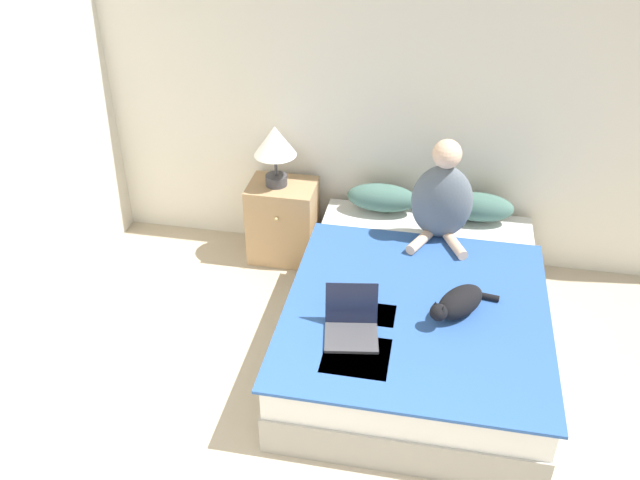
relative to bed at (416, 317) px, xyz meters
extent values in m
cube|color=beige|center=(-0.20, 1.13, 1.05)|extent=(5.54, 0.05, 2.55)
cube|color=#9E998E|center=(0.00, 0.01, -0.10)|extent=(1.53, 2.12, 0.25)
cube|color=silver|center=(0.00, 0.01, 0.12)|extent=(1.50, 2.08, 0.19)
cube|color=#2D569E|center=(0.00, -0.20, 0.22)|extent=(1.57, 1.69, 0.02)
cube|color=silver|center=(-0.30, -0.68, 0.23)|extent=(0.37, 0.34, 0.01)
cube|color=silver|center=(-0.29, -0.31, 0.23)|extent=(0.35, 0.21, 0.01)
ellipsoid|color=#42665B|center=(-0.34, 0.92, 0.34)|extent=(0.52, 0.23, 0.20)
ellipsoid|color=#42665B|center=(0.34, 0.92, 0.34)|extent=(0.52, 0.23, 0.20)
ellipsoid|color=slate|center=(0.09, 0.64, 0.51)|extent=(0.42, 0.23, 0.54)
sphere|color=#DBB293|center=(0.09, 0.64, 0.87)|extent=(0.19, 0.19, 0.19)
cylinder|color=#DBB293|center=(-0.03, 0.49, 0.27)|extent=(0.19, 0.29, 0.07)
cylinder|color=#DBB293|center=(0.20, 0.49, 0.27)|extent=(0.19, 0.29, 0.07)
ellipsoid|color=black|center=(0.25, -0.21, 0.32)|extent=(0.35, 0.38, 0.18)
sphere|color=black|center=(0.13, -0.36, 0.35)|extent=(0.10, 0.10, 0.10)
cone|color=black|center=(0.15, -0.37, 0.39)|extent=(0.05, 0.05, 0.05)
cone|color=black|center=(0.11, -0.34, 0.39)|extent=(0.05, 0.05, 0.05)
cylinder|color=black|center=(0.39, -0.03, 0.25)|extent=(0.19, 0.07, 0.04)
cube|color=#424247|center=(-0.34, -0.55, 0.24)|extent=(0.34, 0.29, 0.02)
cube|color=black|center=(-0.37, -0.40, 0.37)|extent=(0.31, 0.11, 0.24)
cube|color=tan|center=(-1.09, 0.86, 0.08)|extent=(0.50, 0.38, 0.63)
sphere|color=tan|center=(-1.09, 0.66, 0.22)|extent=(0.03, 0.03, 0.03)
cylinder|color=#38383D|center=(-1.13, 0.86, 0.44)|extent=(0.16, 0.16, 0.08)
cylinder|color=#38383D|center=(-1.13, 0.86, 0.56)|extent=(0.02, 0.02, 0.17)
cone|color=white|center=(-1.13, 0.86, 0.75)|extent=(0.31, 0.31, 0.22)
camera|label=1|loc=(0.04, -3.44, 2.79)|focal=38.00mm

